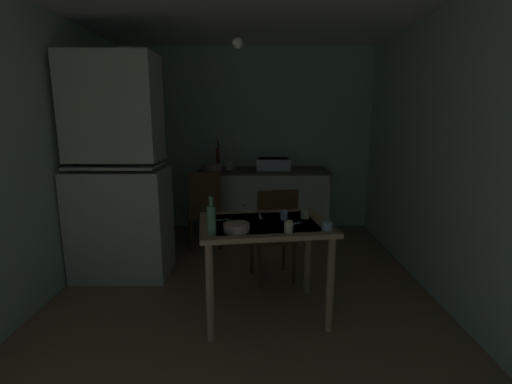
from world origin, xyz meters
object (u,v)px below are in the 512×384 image
object	(u,v)px
sink_basin	(273,164)
hutch_cabinet	(118,177)
hand_pump	(218,156)
dining_table	(265,236)
serving_bowl_wide	(236,227)
glass_bottle	(211,219)
mug_dark	(284,215)
chair_far_side	(274,233)
chair_by_counter	(204,209)
mixing_bowl_counter	(211,167)

from	to	relation	value
sink_basin	hutch_cabinet	bearing A→B (deg)	-139.64
hand_pump	dining_table	world-z (taller)	hand_pump
serving_bowl_wide	glass_bottle	size ratio (longest dim) A/B	0.70
mug_dark	chair_far_side	bearing A→B (deg)	95.48
dining_table	chair_far_side	distance (m)	0.63
hand_pump	glass_bottle	world-z (taller)	hand_pump
chair_far_side	serving_bowl_wide	world-z (taller)	chair_far_side
dining_table	chair_by_counter	xyz separation A→B (m)	(-0.69, 1.53, -0.17)
chair_far_side	mug_dark	size ratio (longest dim) A/B	12.73
hand_pump	mixing_bowl_counter	distance (m)	0.18
sink_basin	mixing_bowl_counter	size ratio (longest dim) A/B	1.64
hand_pump	mixing_bowl_counter	world-z (taller)	hand_pump
dining_table	mug_dark	distance (m)	0.23
sink_basin	serving_bowl_wide	size ratio (longest dim) A/B	2.31
dining_table	serving_bowl_wide	distance (m)	0.34
hand_pump	serving_bowl_wide	size ratio (longest dim) A/B	2.04
dining_table	serving_bowl_wide	bearing A→B (deg)	-133.12
hand_pump	chair_far_side	xyz separation A→B (m)	(0.68, -1.56, -0.56)
mug_dark	glass_bottle	xyz separation A→B (m)	(-0.53, -0.39, 0.07)
hand_pump	chair_far_side	bearing A→B (deg)	-66.27
hutch_cabinet	dining_table	distance (m)	1.65
mixing_bowl_counter	sink_basin	bearing A→B (deg)	3.51
sink_basin	serving_bowl_wide	xyz separation A→B (m)	(-0.37, -2.33, -0.15)
mixing_bowl_counter	hutch_cabinet	bearing A→B (deg)	-120.39
mixing_bowl_counter	glass_bottle	bearing A→B (deg)	-83.22
mug_dark	glass_bottle	bearing A→B (deg)	-143.98
hutch_cabinet	mixing_bowl_counter	world-z (taller)	hutch_cabinet
chair_far_side	mixing_bowl_counter	bearing A→B (deg)	117.58
dining_table	glass_bottle	world-z (taller)	glass_bottle
mixing_bowl_counter	serving_bowl_wide	bearing A→B (deg)	-78.86
sink_basin	chair_by_counter	xyz separation A→B (m)	(-0.84, -0.58, -0.47)
serving_bowl_wide	mug_dark	xyz separation A→B (m)	(0.36, 0.31, 0.01)
glass_bottle	chair_by_counter	bearing A→B (deg)	99.56
sink_basin	dining_table	bearing A→B (deg)	-94.25
hand_pump	dining_table	xyz separation A→B (m)	(0.58, -2.15, -0.39)
serving_bowl_wide	glass_bottle	bearing A→B (deg)	-154.27
glass_bottle	dining_table	bearing A→B (deg)	38.88
hand_pump	chair_by_counter	distance (m)	0.85
dining_table	serving_bowl_wide	world-z (taller)	serving_bowl_wide
sink_basin	serving_bowl_wide	distance (m)	2.36
mixing_bowl_counter	serving_bowl_wide	size ratio (longest dim) A/B	1.41
chair_by_counter	sink_basin	bearing A→B (deg)	34.43
chair_far_side	hutch_cabinet	bearing A→B (deg)	173.20
hand_pump	serving_bowl_wide	distance (m)	2.42
chair_far_side	chair_by_counter	size ratio (longest dim) A/B	0.98
chair_far_side	dining_table	bearing A→B (deg)	-99.97
dining_table	mixing_bowl_counter	bearing A→B (deg)	107.74
sink_basin	chair_far_side	distance (m)	1.58
serving_bowl_wide	hutch_cabinet	bearing A→B (deg)	140.20
sink_basin	hand_pump	world-z (taller)	hand_pump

